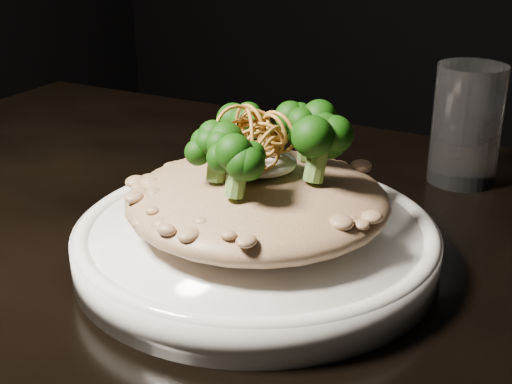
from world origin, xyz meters
TOP-DOWN VIEW (x-y plane):
  - plate at (-0.05, 0.05)m, footprint 0.26×0.26m
  - risotto at (-0.05, 0.05)m, footprint 0.19×0.19m
  - broccoli at (-0.04, 0.06)m, footprint 0.12×0.12m
  - cheese at (-0.05, 0.06)m, footprint 0.05×0.05m
  - shallots at (-0.05, 0.05)m, footprint 0.05×0.05m
  - drinking_glass at (0.05, 0.28)m, footprint 0.07×0.07m

SIDE VIEW (x-z plane):
  - plate at x=-0.05m, z-range 0.75..0.78m
  - risotto at x=-0.05m, z-range 0.78..0.82m
  - drinking_glass at x=0.05m, z-range 0.75..0.86m
  - cheese at x=-0.05m, z-range 0.82..0.83m
  - broccoli at x=-0.04m, z-range 0.82..0.86m
  - shallots at x=-0.05m, z-range 0.83..0.87m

